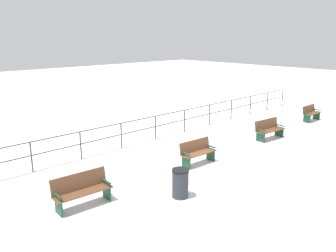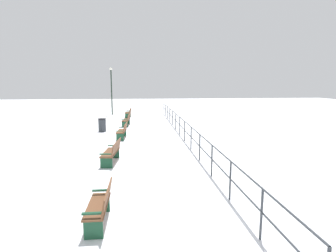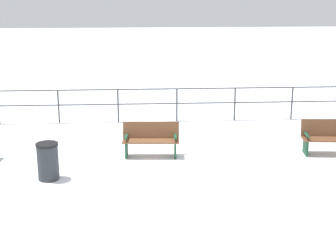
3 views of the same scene
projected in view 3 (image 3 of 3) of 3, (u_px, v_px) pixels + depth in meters
ground_plane at (151, 157)px, 13.31m from camera, size 80.00×80.00×0.00m
bench_third at (151, 139)px, 13.25m from camera, size 0.60×1.50×0.89m
bench_fourth at (332, 137)px, 13.44m from camera, size 0.72×1.64×0.89m
waterfront_railing at (148, 99)px, 16.49m from camera, size 0.05×25.01×1.10m
trash_bin at (48, 161)px, 11.67m from camera, size 0.51×0.51×0.87m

